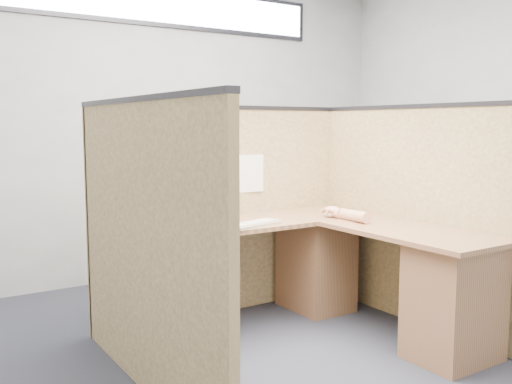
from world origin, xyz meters
TOP-DOWN VIEW (x-y plane):
  - floor at (0.00, 0.00)m, footprint 5.00×5.00m
  - wall_back at (0.00, 2.25)m, footprint 5.00×0.00m
  - clerestory_window at (0.00, 2.23)m, footprint 3.30×0.04m
  - cubicle_partitions at (0.00, 0.43)m, footprint 2.06×1.83m
  - l_desk at (0.18, 0.29)m, footprint 1.95×1.75m
  - laptop at (-0.56, 0.74)m, footprint 0.39×0.40m
  - keyboard at (-0.08, 0.48)m, footprint 0.42×0.23m
  - mouse at (0.58, 0.48)m, footprint 0.12×0.08m
  - hand_forearm at (0.59, 0.33)m, footprint 0.12×0.42m
  - blue_poster at (-0.66, 0.97)m, footprint 0.19×0.02m
  - american_flag at (-0.34, 0.96)m, footprint 0.21×0.01m
  - file_holder at (-0.24, 0.94)m, footprint 0.26×0.05m
  - paper_left at (-0.08, 0.97)m, footprint 0.22×0.01m
  - paper_right at (0.20, 0.97)m, footprint 0.22×0.02m

SIDE VIEW (x-z plane):
  - floor at x=0.00m, z-range 0.00..0.00m
  - l_desk at x=0.18m, z-range 0.03..0.76m
  - keyboard at x=-0.08m, z-range 0.73..0.76m
  - mouse at x=0.58m, z-range 0.73..0.78m
  - cubicle_partitions at x=0.00m, z-range 0.00..1.53m
  - hand_forearm at x=0.59m, z-range 0.73..0.81m
  - laptop at x=-0.56m, z-range 0.67..0.91m
  - paper_right at x=0.20m, z-range 0.89..1.17m
  - paper_left at x=-0.08m, z-range 0.98..1.26m
  - file_holder at x=-0.24m, z-range 0.98..1.31m
  - american_flag at x=-0.34m, z-range 1.08..1.45m
  - blue_poster at x=-0.66m, z-range 1.21..1.46m
  - wall_back at x=0.00m, z-range -1.10..3.90m
  - clerestory_window at x=0.00m, z-range 2.26..2.64m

